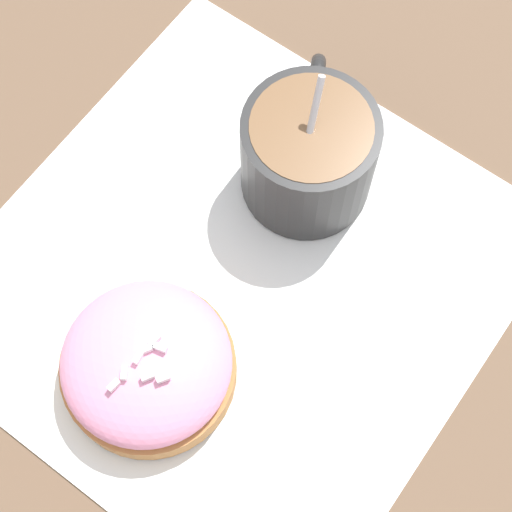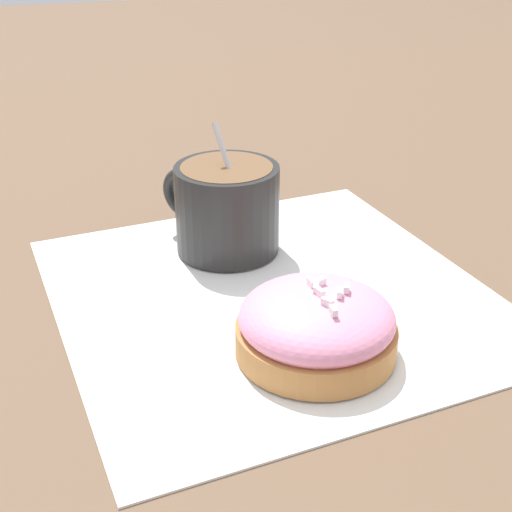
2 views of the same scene
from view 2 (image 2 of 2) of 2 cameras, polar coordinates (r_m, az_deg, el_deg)
name	(u,v)px [view 2 (image 2 of 2)]	position (r m, az deg, el deg)	size (l,w,h in m)	color
ground_plane	(272,295)	(0.50, 1.28, -3.16)	(3.00, 3.00, 0.00)	brown
paper_napkin	(272,293)	(0.50, 1.28, -3.01)	(0.32, 0.31, 0.00)	white
coffee_cup	(226,204)	(0.54, -2.43, 4.14)	(0.10, 0.08, 0.10)	black
frosted_pastry	(321,324)	(0.43, 5.22, -5.46)	(0.10, 0.10, 0.04)	#B2753D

